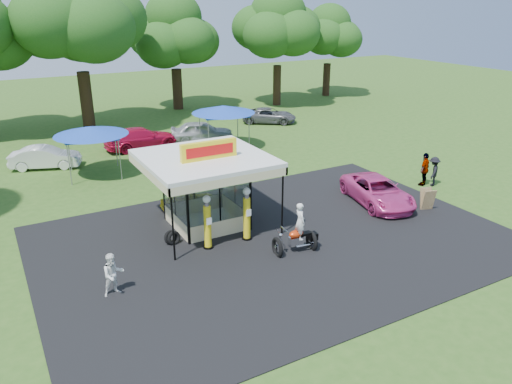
% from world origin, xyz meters
% --- Properties ---
extents(ground, '(120.00, 120.00, 0.00)m').
position_xyz_m(ground, '(0.00, 0.00, 0.00)').
color(ground, '#2E541A').
rests_on(ground, ground).
extents(asphalt_apron, '(20.00, 14.00, 0.04)m').
position_xyz_m(asphalt_apron, '(0.00, 2.00, 0.02)').
color(asphalt_apron, black).
rests_on(asphalt_apron, ground).
extents(gas_station_kiosk, '(5.40, 5.40, 4.18)m').
position_xyz_m(gas_station_kiosk, '(-2.00, 4.99, 1.78)').
color(gas_station_kiosk, white).
rests_on(gas_station_kiosk, ground).
extents(gas_pump_left, '(0.45, 0.45, 2.42)m').
position_xyz_m(gas_pump_left, '(-2.92, 2.79, 1.16)').
color(gas_pump_left, black).
rests_on(gas_pump_left, ground).
extents(gas_pump_right, '(0.46, 0.46, 2.44)m').
position_xyz_m(gas_pump_right, '(-1.09, 2.73, 1.17)').
color(gas_pump_right, black).
rests_on(gas_pump_right, ground).
extents(motorcycle, '(1.96, 1.10, 2.26)m').
position_xyz_m(motorcycle, '(0.24, 0.71, 0.88)').
color(motorcycle, black).
rests_on(motorcycle, ground).
extents(spare_tires, '(0.80, 0.57, 0.65)m').
position_xyz_m(spare_tires, '(-4.13, 3.88, 0.32)').
color(spare_tires, black).
rests_on(spare_tires, ground).
extents(a_frame_sign, '(0.68, 0.72, 1.11)m').
position_xyz_m(a_frame_sign, '(8.40, 1.28, 0.56)').
color(a_frame_sign, '#593819').
rests_on(a_frame_sign, ground).
extents(kiosk_car, '(2.82, 1.13, 0.96)m').
position_xyz_m(kiosk_car, '(-2.00, 7.20, 0.48)').
color(kiosk_car, yellow).
rests_on(kiosk_car, ground).
extents(pink_sedan, '(3.28, 5.26, 1.36)m').
position_xyz_m(pink_sedan, '(6.78, 3.14, 0.68)').
color(pink_sedan, '#D53987').
rests_on(pink_sedan, ground).
extents(spectator_west, '(0.84, 0.69, 1.62)m').
position_xyz_m(spectator_west, '(-7.30, 1.17, 0.81)').
color(spectator_west, white).
rests_on(spectator_west, ground).
extents(spectator_east_a, '(1.24, 1.14, 1.67)m').
position_xyz_m(spectator_east_a, '(11.42, 3.68, 0.84)').
color(spectator_east_a, black).
rests_on(spectator_east_a, ground).
extents(spectator_east_b, '(1.21, 0.88, 1.91)m').
position_xyz_m(spectator_east_b, '(10.98, 3.95, 0.96)').
color(spectator_east_b, gray).
rests_on(spectator_east_b, ground).
extents(bg_car_a, '(4.45, 2.77, 1.38)m').
position_xyz_m(bg_car_a, '(-7.36, 17.78, 0.69)').
color(bg_car_a, white).
rests_on(bg_car_a, ground).
extents(bg_car_b, '(5.30, 2.47, 1.50)m').
position_xyz_m(bg_car_b, '(-0.77, 19.20, 0.75)').
color(bg_car_b, '#B90E34').
rests_on(bg_car_b, ground).
extents(bg_car_c, '(4.93, 3.36, 1.56)m').
position_xyz_m(bg_car_c, '(3.68, 18.72, 0.78)').
color(bg_car_c, '#A9AAAE').
rests_on(bg_car_c, ground).
extents(bg_car_d, '(4.96, 4.37, 1.27)m').
position_xyz_m(bg_car_d, '(11.21, 21.62, 0.64)').
color(bg_car_d, '#59595C').
rests_on(bg_car_d, ground).
extents(tent_west, '(4.30, 4.30, 3.00)m').
position_xyz_m(tent_west, '(-4.94, 14.87, 2.72)').
color(tent_west, gray).
rests_on(tent_west, ground).
extents(tent_east, '(4.39, 4.39, 3.07)m').
position_xyz_m(tent_east, '(4.37, 16.35, 2.78)').
color(tent_east, gray).
rests_on(tent_east, ground).
extents(oak_far_c, '(11.03, 11.03, 13.00)m').
position_xyz_m(oak_far_c, '(-2.77, 27.04, 8.25)').
color(oak_far_c, black).
rests_on(oak_far_c, ground).
extents(oak_far_d, '(8.86, 8.86, 10.55)m').
position_xyz_m(oak_far_d, '(6.52, 31.07, 6.72)').
color(oak_far_d, black).
rests_on(oak_far_d, ground).
extents(oak_far_e, '(9.11, 9.11, 10.84)m').
position_xyz_m(oak_far_e, '(15.91, 28.08, 6.92)').
color(oak_far_e, black).
rests_on(oak_far_e, ground).
extents(oak_far_f, '(7.82, 7.82, 9.42)m').
position_xyz_m(oak_far_f, '(23.46, 29.99, 6.05)').
color(oak_far_f, black).
rests_on(oak_far_f, ground).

